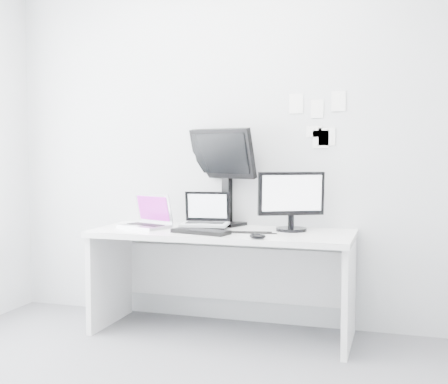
# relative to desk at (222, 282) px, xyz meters

# --- Properties ---
(back_wall) EXTENTS (3.60, 0.00, 3.60)m
(back_wall) POSITION_rel_desk_xyz_m (0.00, 0.35, 0.99)
(back_wall) COLOR #B6B8BA
(back_wall) RESTS_ON ground
(desk) EXTENTS (1.80, 0.70, 0.73)m
(desk) POSITION_rel_desk_xyz_m (0.00, 0.00, 0.00)
(desk) COLOR white
(desk) RESTS_ON ground
(macbook) EXTENTS (0.41, 0.36, 0.25)m
(macbook) POSITION_rel_desk_xyz_m (-0.58, -0.03, 0.49)
(macbook) COLOR #B9B9BE
(macbook) RESTS_ON desk
(speaker) EXTENTS (0.11, 0.11, 0.16)m
(speaker) POSITION_rel_desk_xyz_m (-0.13, 0.20, 0.45)
(speaker) COLOR black
(speaker) RESTS_ON desk
(dell_laptop) EXTENTS (0.36, 0.29, 0.27)m
(dell_laptop) POSITION_rel_desk_xyz_m (-0.13, 0.02, 0.50)
(dell_laptop) COLOR silver
(dell_laptop) RESTS_ON desk
(rear_monitor) EXTENTS (0.58, 0.38, 0.74)m
(rear_monitor) POSITION_rel_desk_xyz_m (-0.07, 0.30, 0.73)
(rear_monitor) COLOR black
(rear_monitor) RESTS_ON desk
(samsung_monitor) EXTENTS (0.51, 0.39, 0.42)m
(samsung_monitor) POSITION_rel_desk_xyz_m (0.46, 0.12, 0.58)
(samsung_monitor) COLOR black
(samsung_monitor) RESTS_ON desk
(keyboard) EXTENTS (0.42, 0.23, 0.03)m
(keyboard) POSITION_rel_desk_xyz_m (-0.09, -0.18, 0.38)
(keyboard) COLOR black
(keyboard) RESTS_ON desk
(mouse) EXTENTS (0.12, 0.08, 0.04)m
(mouse) POSITION_rel_desk_xyz_m (0.33, -0.31, 0.38)
(mouse) COLOR black
(mouse) RESTS_ON desk
(wall_note_0) EXTENTS (0.10, 0.00, 0.14)m
(wall_note_0) POSITION_rel_desk_xyz_m (0.45, 0.34, 1.26)
(wall_note_0) COLOR white
(wall_note_0) RESTS_ON back_wall
(wall_note_1) EXTENTS (0.09, 0.00, 0.13)m
(wall_note_1) POSITION_rel_desk_xyz_m (0.60, 0.34, 1.22)
(wall_note_1) COLOR white
(wall_note_1) RESTS_ON back_wall
(wall_note_2) EXTENTS (0.10, 0.00, 0.14)m
(wall_note_2) POSITION_rel_desk_xyz_m (0.75, 0.34, 1.26)
(wall_note_2) COLOR white
(wall_note_2) RESTS_ON back_wall
(wall_note_3) EXTENTS (0.11, 0.00, 0.08)m
(wall_note_3) POSITION_rel_desk_xyz_m (0.58, 0.34, 1.05)
(wall_note_3) COLOR white
(wall_note_3) RESTS_ON back_wall
(wall_note_4) EXTENTS (0.12, 0.00, 0.13)m
(wall_note_4) POSITION_rel_desk_xyz_m (0.63, 0.34, 1.00)
(wall_note_4) COLOR white
(wall_note_4) RESTS_ON back_wall
(wall_note_5) EXTENTS (0.12, 0.00, 0.13)m
(wall_note_5) POSITION_rel_desk_xyz_m (0.67, 0.34, 1.02)
(wall_note_5) COLOR white
(wall_note_5) RESTS_ON back_wall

